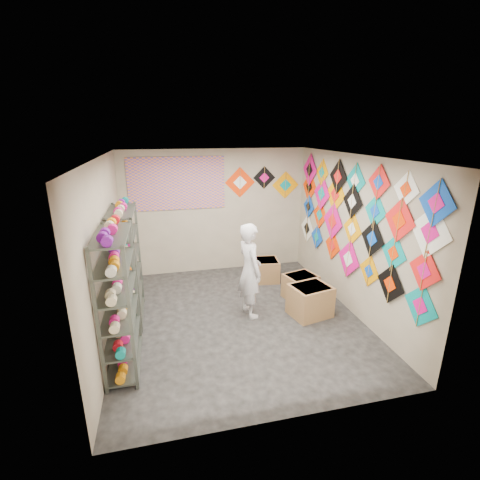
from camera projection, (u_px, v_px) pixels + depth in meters
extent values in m
plane|color=black|center=(238.00, 318.00, 5.96)|extent=(4.50, 4.50, 0.00)
plane|color=tan|center=(215.00, 212.00, 7.63)|extent=(4.00, 0.00, 4.00)
plane|color=tan|center=(288.00, 312.00, 3.46)|extent=(4.00, 0.00, 4.00)
plane|color=tan|center=(106.00, 253.00, 5.11)|extent=(0.00, 4.50, 4.50)
plane|color=tan|center=(351.00, 235.00, 5.98)|extent=(0.00, 4.50, 4.50)
plane|color=slate|center=(238.00, 156.00, 5.13)|extent=(4.50, 4.50, 0.00)
cube|color=#4C5147|center=(119.00, 302.00, 4.49)|extent=(0.40, 1.10, 1.90)
cube|color=#4C5147|center=(127.00, 265.00, 5.70)|extent=(0.40, 1.10, 1.90)
cylinder|color=#E7157B|center=(114.00, 314.00, 4.02)|extent=(0.12, 0.10, 0.12)
cylinder|color=#FF6A07|center=(116.00, 306.00, 4.20)|extent=(0.12, 0.10, 0.12)
cylinder|color=orange|center=(117.00, 299.00, 4.38)|extent=(0.12, 0.10, 0.12)
cylinder|color=beige|center=(119.00, 292.00, 4.55)|extent=(0.12, 0.10, 0.12)
cylinder|color=red|center=(120.00, 286.00, 4.73)|extent=(0.12, 0.10, 0.12)
cylinder|color=#77149A|center=(121.00, 280.00, 4.91)|extent=(0.12, 0.10, 0.12)
cylinder|color=beige|center=(124.00, 271.00, 5.23)|extent=(0.12, 0.10, 0.12)
cylinder|color=#0A8A81|center=(125.00, 267.00, 5.40)|extent=(0.12, 0.10, 0.12)
cylinder|color=#E7157B|center=(126.00, 262.00, 5.58)|extent=(0.12, 0.10, 0.12)
cylinder|color=#FF6A07|center=(126.00, 258.00, 5.76)|extent=(0.12, 0.10, 0.12)
cylinder|color=orange|center=(127.00, 254.00, 5.94)|extent=(0.12, 0.10, 0.12)
cylinder|color=beige|center=(128.00, 251.00, 6.12)|extent=(0.12, 0.10, 0.12)
cube|color=#04908E|center=(420.00, 306.00, 4.44)|extent=(0.01, 0.60, 0.60)
cube|color=black|center=(390.00, 284.00, 4.98)|extent=(0.01, 0.61, 0.61)
cube|color=#F29500|center=(369.00, 271.00, 5.51)|extent=(0.01, 0.53, 0.53)
cube|color=#DE0A79|center=(348.00, 259.00, 6.07)|extent=(0.03, 0.68, 0.68)
cube|color=#FF3400|center=(332.00, 246.00, 6.64)|extent=(0.03, 0.56, 0.56)
cube|color=blue|center=(317.00, 237.00, 7.26)|extent=(0.02, 0.52, 0.52)
cube|color=white|center=(307.00, 228.00, 7.74)|extent=(0.01, 0.66, 0.66)
cube|color=red|center=(424.00, 271.00, 4.31)|extent=(0.02, 0.55, 0.55)
cube|color=#04908E|center=(394.00, 253.00, 4.89)|extent=(0.02, 0.54, 0.54)
cube|color=black|center=(372.00, 239.00, 5.33)|extent=(0.03, 0.60, 0.60)
cube|color=#F29500|center=(352.00, 229.00, 5.91)|extent=(0.02, 0.57, 0.57)
cube|color=#DE0A79|center=(333.00, 221.00, 6.54)|extent=(0.02, 0.72, 0.72)
cube|color=#FF3400|center=(320.00, 215.00, 7.08)|extent=(0.03, 0.60, 0.60)
cube|color=blue|center=(309.00, 207.00, 7.55)|extent=(0.01, 0.52, 0.52)
cube|color=white|center=(430.00, 232.00, 4.19)|extent=(0.04, 0.69, 0.69)
cube|color=red|center=(399.00, 220.00, 4.70)|extent=(0.02, 0.63, 0.63)
cube|color=#04908E|center=(375.00, 211.00, 5.24)|extent=(0.03, 0.54, 0.54)
cube|color=black|center=(352.00, 201.00, 5.81)|extent=(0.01, 0.60, 0.60)
cube|color=#F29500|center=(335.00, 194.00, 6.40)|extent=(0.03, 0.70, 0.70)
cube|color=#DE0A79|center=(322.00, 194.00, 6.89)|extent=(0.04, 0.67, 0.67)
cube|color=#FF3400|center=(309.00, 187.00, 7.47)|extent=(0.04, 0.67, 0.67)
cube|color=blue|center=(437.00, 203.00, 4.04)|extent=(0.03, 0.59, 0.59)
cube|color=white|center=(406.00, 189.00, 4.55)|extent=(0.03, 0.50, 0.50)
cube|color=red|center=(379.00, 182.00, 5.08)|extent=(0.01, 0.53, 0.53)
cube|color=#04908E|center=(355.00, 181.00, 5.71)|extent=(0.01, 0.59, 0.59)
cube|color=black|center=(338.00, 177.00, 6.22)|extent=(0.02, 0.63, 0.63)
cube|color=#F29500|center=(322.00, 172.00, 6.86)|extent=(0.03, 0.53, 0.53)
cube|color=#DE0A79|center=(310.00, 170.00, 7.36)|extent=(0.02, 0.69, 0.69)
cube|color=#FF3400|center=(240.00, 182.00, 7.55)|extent=(0.67, 0.02, 0.67)
cube|color=black|center=(264.00, 178.00, 7.64)|extent=(0.50, 0.02, 0.50)
cube|color=#F29500|center=(285.00, 185.00, 7.80)|extent=(0.62, 0.02, 0.62)
cube|color=#684BA3|center=(177.00, 184.00, 7.24)|extent=(2.00, 0.01, 1.10)
imported|color=silver|center=(250.00, 270.00, 5.84)|extent=(0.74, 0.61, 1.64)
cube|color=#9C6D44|center=(310.00, 301.00, 5.97)|extent=(0.75, 0.67, 0.54)
cube|color=#9C6D44|center=(300.00, 286.00, 6.60)|extent=(0.67, 0.60, 0.46)
cube|color=#9C6D44|center=(267.00, 270.00, 7.38)|extent=(0.54, 0.58, 0.46)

